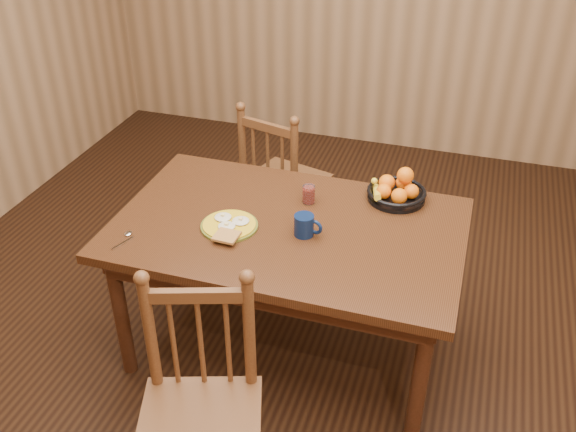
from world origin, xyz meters
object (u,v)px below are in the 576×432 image
(chair_far, at_px, (282,181))
(breakfast_plate, at_px, (229,225))
(chair_near, at_px, (201,411))
(coffee_mug, at_px, (305,225))
(dining_table, at_px, (288,240))
(fruit_bowl, at_px, (397,191))

(chair_far, height_order, breakfast_plate, chair_far)
(breakfast_plate, bearing_deg, chair_near, -76.35)
(chair_near, bearing_deg, coffee_mug, 61.61)
(chair_far, xyz_separation_m, chair_near, (0.25, -1.76, 0.01))
(chair_near, bearing_deg, chair_far, 79.76)
(dining_table, bearing_deg, chair_near, -93.43)
(chair_near, distance_m, fruit_bowl, 1.41)
(breakfast_plate, relative_size, coffee_mug, 2.16)
(fruit_bowl, bearing_deg, dining_table, -138.64)
(chair_far, distance_m, coffee_mug, 1.04)
(chair_near, distance_m, coffee_mug, 0.92)
(chair_far, bearing_deg, breakfast_plate, 108.69)
(dining_table, bearing_deg, coffee_mug, -28.05)
(chair_far, relative_size, fruit_bowl, 3.31)
(dining_table, bearing_deg, fruit_bowl, 41.36)
(chair_near, relative_size, fruit_bowl, 3.42)
(dining_table, height_order, chair_near, chair_near)
(coffee_mug, bearing_deg, dining_table, 151.95)
(breakfast_plate, relative_size, fruit_bowl, 1.00)
(coffee_mug, bearing_deg, chair_near, -99.95)
(breakfast_plate, distance_m, coffee_mug, 0.35)
(dining_table, relative_size, fruit_bowl, 5.52)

